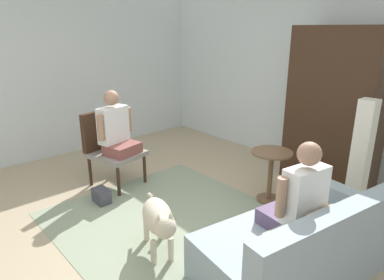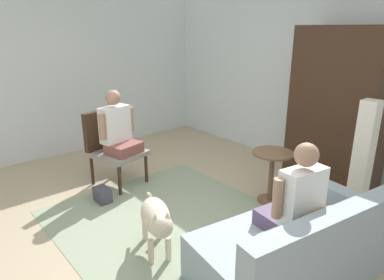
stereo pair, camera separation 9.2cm
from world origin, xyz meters
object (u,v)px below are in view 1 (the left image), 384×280
person_on_couch (299,198)px  round_end_table (271,169)px  armchair (109,143)px  person_on_armchair (116,129)px  couch (300,246)px  dog (158,219)px  handbag (102,196)px  armoire_cabinet (335,109)px  column_lamp (361,158)px

person_on_couch → round_end_table: person_on_couch is taller
armchair → person_on_armchair: person_on_armchair is taller
couch → dog: 1.28m
round_end_table → dog: bearing=-91.8°
dog → handbag: (-1.28, 0.06, -0.29)m
dog → person_on_armchair: bearing=162.6°
handbag → dog: bearing=-2.8°
dog → armoire_cabinet: armoire_cabinet is taller
round_end_table → column_lamp: size_ratio=0.49×
person_on_couch → round_end_table: bearing=134.8°
armchair → person_on_couch: person_on_couch is taller
person_on_armchair → column_lamp: bearing=34.9°
couch → dog: (-1.04, -0.74, 0.10)m
couch → person_on_armchair: person_on_armchair is taller
person_on_armchair → person_on_couch: bearing=4.7°
armchair → person_on_couch: (2.75, 0.25, 0.16)m
dog → armoire_cabinet: 2.81m
round_end_table → dog: round_end_table is taller
round_end_table → dog: size_ratio=0.80×
person_on_armchair → dog: 1.73m
couch → armchair: armchair is taller
armchair → handbag: size_ratio=4.27×
person_on_armchair → round_end_table: 2.06m
person_on_armchair → handbag: size_ratio=3.55×
person_on_armchair → dog: person_on_armchair is taller
column_lamp → armoire_cabinet: armoire_cabinet is taller
armchair → armoire_cabinet: 3.06m
armchair → couch: bearing=5.6°
person_on_couch → column_lamp: 1.51m
armchair → person_on_armchair: (0.16, 0.04, 0.23)m
armchair → person_on_armchair: 0.28m
person_on_armchair → dog: (1.60, -0.50, -0.42)m
person_on_armchair → armchair: bearing=-166.5°
armoire_cabinet → person_on_armchair: bearing=-130.0°
person_on_couch → column_lamp: (-0.13, 1.51, -0.07)m
round_end_table → handbag: size_ratio=2.78×
dog → armchair: bearing=165.3°
couch → round_end_table: (-0.99, 0.93, 0.14)m
person_on_armchair → armoire_cabinet: armoire_cabinet is taller
armoire_cabinet → handbag: (-1.54, -2.65, -0.96)m
person_on_armchair → armoire_cabinet: 2.90m
round_end_table → armoire_cabinet: bearing=79.2°
round_end_table → armoire_cabinet: 1.24m
couch → armoire_cabinet: 2.26m
person_on_armchair → couch: bearing=5.1°
person_on_armchair → round_end_table: size_ratio=1.28×
column_lamp → person_on_armchair: bearing=-145.1°
couch → armoire_cabinet: bearing=111.6°
round_end_table → column_lamp: (0.81, 0.56, 0.24)m
dog → column_lamp: 2.40m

